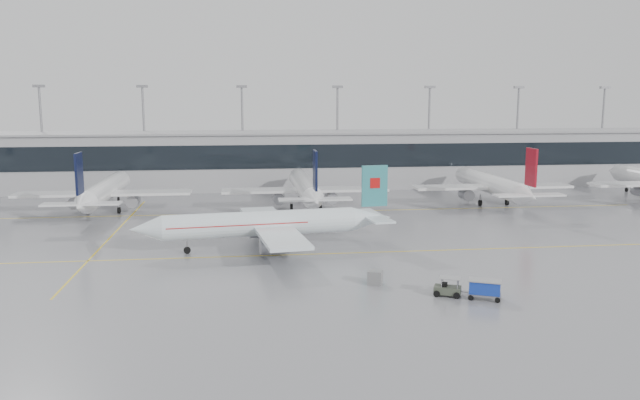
{
  "coord_description": "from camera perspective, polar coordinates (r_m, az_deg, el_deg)",
  "views": [
    {
      "loc": [
        -10.93,
        -76.63,
        19.47
      ],
      "look_at": [
        0.0,
        12.0,
        5.0
      ],
      "focal_mm": 35.0,
      "sensor_mm": 36.0,
      "label": 1
    }
  ],
  "objects": [
    {
      "name": "terminal_glass",
      "position": [
        132.08,
        -2.26,
        4.0
      ],
      "size": [
        180.0,
        0.2,
        5.0
      ],
      "primitive_type": "cube",
      "color": "black",
      "rests_on": "ground"
    },
    {
      "name": "terminal",
      "position": [
        139.71,
        -2.52,
        3.66
      ],
      "size": [
        180.0,
        15.0,
        12.0
      ],
      "primitive_type": "cube",
      "color": "#959699",
      "rests_on": "ground"
    },
    {
      "name": "taxi_line_main",
      "position": [
        79.81,
        1.06,
        -4.91
      ],
      "size": [
        120.0,
        0.25,
        0.01
      ],
      "primitive_type": "cube",
      "color": "yellow",
      "rests_on": "ground"
    },
    {
      "name": "parked_jet_c",
      "position": [
        111.97,
        -1.36,
        1.11
      ],
      "size": [
        29.64,
        36.96,
        11.72
      ],
      "rotation": [
        0.0,
        0.0,
        1.57
      ],
      "color": "white",
      "rests_on": "ground"
    },
    {
      "name": "taxi_line_cross",
      "position": [
        95.59,
        -18.41,
        -3.02
      ],
      "size": [
        0.25,
        60.0,
        0.01
      ],
      "primitive_type": "cube",
      "color": "yellow",
      "rests_on": "ground"
    },
    {
      "name": "baggage_tug",
      "position": [
        64.25,
        11.58,
        -8.0
      ],
      "size": [
        3.94,
        2.57,
        1.91
      ],
      "rotation": [
        0.0,
        0.0,
        -0.42
      ],
      "color": "#404739",
      "rests_on": "ground"
    },
    {
      "name": "parked_jet_b",
      "position": [
        114.0,
        -19.15,
        0.75
      ],
      "size": [
        29.64,
        36.96,
        11.72
      ],
      "rotation": [
        0.0,
        0.0,
        1.57
      ],
      "color": "white",
      "rests_on": "ground"
    },
    {
      "name": "air_canada_jet",
      "position": [
        81.84,
        -4.57,
        -2.18
      ],
      "size": [
        34.64,
        27.39,
        10.66
      ],
      "rotation": [
        0.0,
        0.0,
        3.27
      ],
      "color": "white",
      "rests_on": "ground"
    },
    {
      "name": "baggage_cart",
      "position": [
        63.91,
        14.84,
        -7.78
      ],
      "size": [
        3.57,
        2.86,
        1.95
      ],
      "rotation": [
        0.0,
        0.0,
        -0.42
      ],
      "color": "gray",
      "rests_on": "ground"
    },
    {
      "name": "ground",
      "position": [
        79.81,
        1.06,
        -4.92
      ],
      "size": [
        320.0,
        320.0,
        0.0
      ],
      "primitive_type": "plane",
      "color": "gray",
      "rests_on": "ground"
    },
    {
      "name": "gse_unit",
      "position": [
        67.0,
        5.06,
        -7.06
      ],
      "size": [
        1.89,
        1.83,
        1.48
      ],
      "primitive_type": "cube",
      "rotation": [
        0.0,
        0.0,
        -0.38
      ],
      "color": "gray",
      "rests_on": "ground"
    },
    {
      "name": "terminal_roof",
      "position": [
        139.25,
        -2.53,
        6.2
      ],
      "size": [
        182.0,
        16.0,
        0.4
      ],
      "primitive_type": "cube",
      "color": "gray",
      "rests_on": "ground"
    },
    {
      "name": "light_masts",
      "position": [
        145.17,
        -2.73,
        6.78
      ],
      "size": [
        156.4,
        1.0,
        22.6
      ],
      "color": "gray",
      "rests_on": "ground"
    },
    {
      "name": "parked_jet_d",
      "position": [
        120.53,
        15.44,
        1.36
      ],
      "size": [
        29.64,
        36.96,
        11.72
      ],
      "rotation": [
        0.0,
        0.0,
        1.57
      ],
      "color": "white",
      "rests_on": "ground"
    },
    {
      "name": "taxi_line_north",
      "position": [
        108.94,
        -1.16,
        -1.09
      ],
      "size": [
        120.0,
        0.25,
        0.01
      ],
      "primitive_type": "cube",
      "color": "yellow",
      "rests_on": "ground"
    }
  ]
}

